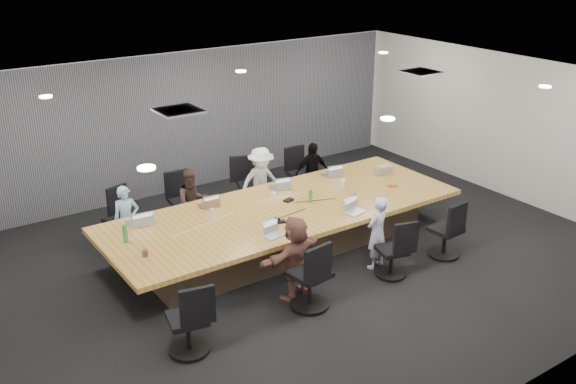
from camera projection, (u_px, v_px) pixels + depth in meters
floor at (302, 260)px, 10.40m from camera, size 10.00×8.00×0.00m
ceiling at (303, 89)px, 9.35m from camera, size 10.00×8.00×0.00m
wall_back at (187, 121)px, 12.94m from camera, size 10.00×0.00×2.80m
wall_front at (521, 289)px, 6.82m from camera, size 10.00×0.00×2.80m
wall_right at (511, 128)px, 12.50m from camera, size 0.00×8.00×2.80m
curtain at (189, 122)px, 12.88m from camera, size 9.80×0.04×2.80m
conference_table at (285, 226)px, 10.63m from camera, size 6.00×2.20×0.74m
chair_0 at (120, 224)px, 10.79m from camera, size 0.64×0.64×0.75m
chair_1 at (184, 206)px, 11.40m from camera, size 0.61×0.61×0.83m
chair_2 at (251, 188)px, 12.13m from camera, size 0.76×0.76×0.87m
chair_3 at (301, 178)px, 12.75m from camera, size 0.58×0.58×0.80m
chair_4 at (188, 324)px, 7.96m from camera, size 0.65×0.65×0.81m
chair_5 at (310, 279)px, 8.94m from camera, size 0.66×0.66×0.87m
chair_6 at (392, 255)px, 9.78m from camera, size 0.60×0.60×0.73m
chair_7 at (445, 234)px, 10.38m from camera, size 0.57×0.57×0.79m
person_0 at (127, 220)px, 10.45m from camera, size 0.47×0.35×1.16m
laptop_0 at (139, 222)px, 9.96m from camera, size 0.37×0.27×0.02m
person_1 at (193, 203)px, 11.07m from camera, size 0.63×0.52×1.20m
laptop_1 at (207, 205)px, 10.59m from camera, size 0.30×0.22×0.02m
person_2 at (261, 183)px, 11.77m from camera, size 0.90×0.56×1.33m
laptop_2 at (278, 187)px, 11.32m from camera, size 0.33×0.25×0.02m
person_3 at (312, 173)px, 12.40m from camera, size 0.75×0.40×1.22m
laptop_3 at (329, 174)px, 11.93m from camera, size 0.35×0.26×0.02m
person_5 at (295, 257)px, 9.13m from camera, size 1.22×0.64×1.26m
laptop_5 at (274, 236)px, 9.51m from camera, size 0.31×0.24×0.02m
person_6 at (377, 233)px, 9.96m from camera, size 0.49×0.37×1.19m
laptop_6 at (355, 212)px, 10.32m from camera, size 0.39×0.31×0.02m
bottle_green_left at (125, 233)px, 9.29m from camera, size 0.09×0.09×0.27m
bottle_green_right at (311, 196)px, 10.67m from camera, size 0.08×0.08×0.23m
bottle_clear at (213, 215)px, 10.01m from camera, size 0.08×0.08×0.19m
cup_white_far at (274, 195)px, 10.89m from camera, size 0.08×0.08×0.10m
cup_white_near at (343, 183)px, 11.41m from camera, size 0.11×0.11×0.11m
mug_brown at (145, 253)px, 8.91m from camera, size 0.09×0.09×0.10m
mic_left at (281, 222)px, 9.96m from camera, size 0.16×0.13×0.03m
mic_right at (289, 200)px, 10.76m from camera, size 0.19×0.15×0.03m
stapler at (275, 220)px, 9.98m from camera, size 0.15×0.09×0.06m
canvas_bag at (384, 170)px, 11.96m from camera, size 0.31×0.21×0.15m
snack_packet at (393, 185)px, 11.39m from camera, size 0.20×0.18×0.04m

